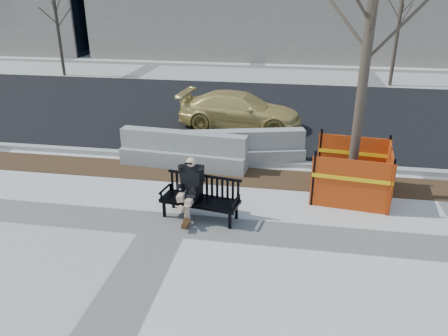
{
  "coord_description": "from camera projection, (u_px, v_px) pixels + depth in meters",
  "views": [
    {
      "loc": [
        2.43,
        -7.43,
        4.51
      ],
      "look_at": [
        1.02,
        0.99,
        0.9
      ],
      "focal_mm": 34.95,
      "sensor_mm": 36.0,
      "label": 1
    }
  ],
  "objects": [
    {
      "name": "jersey_barrier_left",
      "position": [
        184.0,
        166.0,
        11.69
      ],
      "size": [
        3.46,
        0.98,
        0.98
      ],
      "primitive_type": null,
      "rotation": [
        0.0,
        0.0,
        -0.09
      ],
      "color": "gray",
      "rests_on": "ground"
    },
    {
      "name": "tree_fence",
      "position": [
        349.0,
        194.0,
        10.15
      ],
      "size": [
        2.82,
        2.82,
        6.32
      ],
      "primitive_type": null,
      "rotation": [
        0.0,
        0.0,
        -0.12
      ],
      "color": "#E04612",
      "rests_on": "ground"
    },
    {
      "name": "jersey_barrier_right",
      "position": [
        242.0,
        164.0,
        11.87
      ],
      "size": [
        3.4,
        1.45,
        0.96
      ],
      "primitive_type": null,
      "rotation": [
        0.0,
        0.0,
        0.24
      ],
      "color": "gray",
      "rests_on": "ground"
    },
    {
      "name": "mulch_strip",
      "position": [
        195.0,
        174.0,
        11.23
      ],
      "size": [
        40.0,
        1.2,
        0.02
      ],
      "primitive_type": "cube",
      "color": "#47301C",
      "rests_on": "ground"
    },
    {
      "name": "sedan",
      "position": [
        240.0,
        127.0,
        14.86
      ],
      "size": [
        4.25,
        2.06,
        1.19
      ],
      "primitive_type": "imported",
      "rotation": [
        0.0,
        0.0,
        1.48
      ],
      "color": "#D1B65F",
      "rests_on": "ground"
    },
    {
      "name": "curb",
      "position": [
        203.0,
        158.0,
        12.07
      ],
      "size": [
        60.0,
        0.25,
        0.12
      ],
      "primitive_type": "cube",
      "color": "#9E9B93",
      "rests_on": "ground"
    },
    {
      "name": "far_tree_right",
      "position": [
        390.0,
        85.0,
        21.02
      ],
      "size": [
        2.33,
        2.33,
        5.12
      ],
      "primitive_type": null,
      "rotation": [
        0.0,
        0.0,
        0.27
      ],
      "color": "#4B3E30",
      "rests_on": "ground"
    },
    {
      "name": "bench",
      "position": [
        200.0,
        217.0,
        9.13
      ],
      "size": [
        1.74,
        0.87,
        0.89
      ],
      "primitive_type": null,
      "rotation": [
        0.0,
        0.0,
        -0.17
      ],
      "color": "black",
      "rests_on": "ground"
    },
    {
      "name": "far_tree_left",
      "position": [
        65.0,
        75.0,
        23.35
      ],
      "size": [
        2.28,
        2.28,
        4.75
      ],
      "primitive_type": null,
      "rotation": [
        0.0,
        0.0,
        -0.38
      ],
      "color": "#413629",
      "rests_on": "ground"
    },
    {
      "name": "seated_man",
      "position": [
        191.0,
        215.0,
        9.24
      ],
      "size": [
        0.69,
        0.99,
        1.28
      ],
      "primitive_type": null,
      "rotation": [
        0.0,
        0.0,
        -0.17
      ],
      "color": "black",
      "rests_on": "ground"
    },
    {
      "name": "asphalt_street",
      "position": [
        231.0,
        110.0,
        16.86
      ],
      "size": [
        60.0,
        10.4,
        0.01
      ],
      "primitive_type": "cube",
      "color": "black",
      "rests_on": "ground"
    },
    {
      "name": "ground",
      "position": [
        167.0,
        224.0,
        8.87
      ],
      "size": [
        120.0,
        120.0,
        0.0
      ],
      "primitive_type": "plane",
      "color": "beige",
      "rests_on": "ground"
    }
  ]
}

